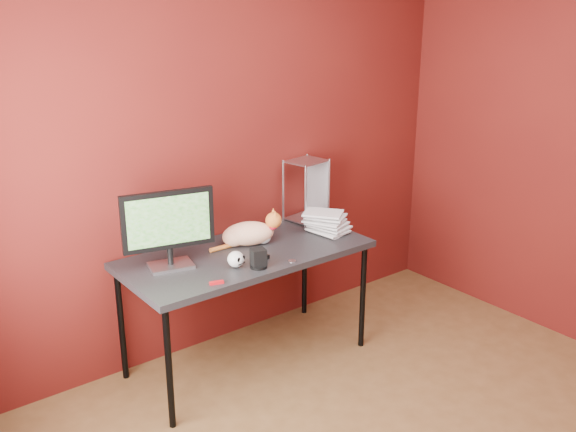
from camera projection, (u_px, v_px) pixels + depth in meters
room at (456, 186)px, 2.69m from camera, size 3.52×3.52×2.61m
desk at (246, 259)px, 3.87m from camera, size 1.50×0.70×0.75m
monitor at (168, 225)px, 3.55m from camera, size 0.51×0.22×0.45m
cat at (249, 233)px, 3.94m from camera, size 0.45×0.28×0.22m
skull_mug at (236, 259)px, 3.61m from camera, size 0.10×0.10×0.09m
speaker at (258, 259)px, 3.60m from camera, size 0.10×0.10×0.11m
book_stack at (321, 121)px, 3.88m from camera, size 0.29×0.31×1.47m
wire_rack at (306, 190)px, 4.35m from camera, size 0.27×0.24×0.42m
pocket_knife at (217, 283)px, 3.41m from camera, size 0.08×0.04×0.02m
black_gadget at (265, 257)px, 3.73m from camera, size 0.06×0.04×0.02m
washer at (292, 261)px, 3.71m from camera, size 0.05×0.05×0.00m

